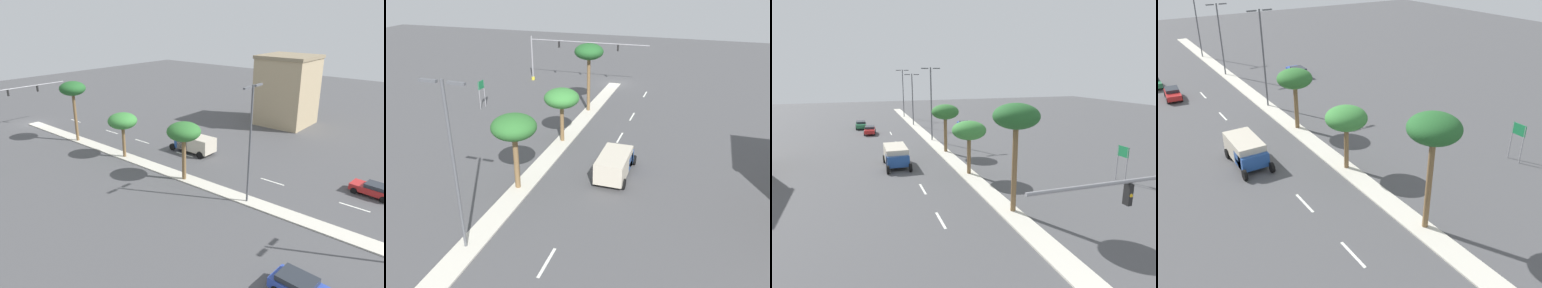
% 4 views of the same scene
% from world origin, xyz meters
% --- Properties ---
extents(ground_plane, '(160.00, 160.00, 0.00)m').
position_xyz_m(ground_plane, '(0.00, 33.65, 0.00)').
color(ground_plane, '#4C4C4F').
extents(median_curb, '(1.80, 86.53, 0.12)m').
position_xyz_m(median_curb, '(0.00, 43.26, 0.06)').
color(median_curb, beige).
rests_on(median_curb, ground).
extents(lane_stripe_outboard, '(0.20, 2.80, 0.01)m').
position_xyz_m(lane_stripe_outboard, '(-5.40, 4.00, 0.01)').
color(lane_stripe_outboard, silver).
rests_on(lane_stripe_outboard, ground).
extents(lane_stripe_center, '(0.20, 2.80, 0.01)m').
position_xyz_m(lane_stripe_center, '(-5.40, 13.66, 0.01)').
color(lane_stripe_center, silver).
rests_on(lane_stripe_center, ground).
extents(lane_stripe_left, '(0.20, 2.80, 0.01)m').
position_xyz_m(lane_stripe_left, '(-5.40, 20.44, 0.01)').
color(lane_stripe_left, silver).
rests_on(lane_stripe_left, ground).
extents(lane_stripe_leading, '(0.20, 2.80, 0.01)m').
position_xyz_m(lane_stripe_leading, '(-5.40, 28.44, 0.01)').
color(lane_stripe_leading, silver).
rests_on(lane_stripe_leading, ground).
extents(lane_stripe_trailing, '(0.20, 2.80, 0.01)m').
position_xyz_m(lane_stripe_trailing, '(-5.40, 40.99, 0.01)').
color(lane_stripe_trailing, silver).
rests_on(lane_stripe_trailing, ground).
extents(traffic_signal_gantry, '(18.66, 0.53, 6.97)m').
position_xyz_m(traffic_signal_gantry, '(8.12, 1.77, 4.66)').
color(traffic_signal_gantry, gray).
rests_on(traffic_signal_gantry, ground).
extents(directional_road_sign, '(0.10, 1.34, 3.58)m').
position_xyz_m(directional_road_sign, '(13.68, 16.43, 2.56)').
color(directional_road_sign, gray).
rests_on(directional_road_sign, ground).
extents(palm_tree_rear, '(3.50, 3.50, 8.35)m').
position_xyz_m(palm_tree_rear, '(0.31, 13.33, 7.33)').
color(palm_tree_rear, brown).
rests_on(palm_tree_rear, median_curb).
extents(palm_tree_inboard, '(3.57, 3.57, 5.61)m').
position_xyz_m(palm_tree_inboard, '(0.13, 23.31, 4.68)').
color(palm_tree_inboard, brown).
rests_on(palm_tree_inboard, median_curb).
extents(palm_tree_near, '(3.60, 3.60, 6.35)m').
position_xyz_m(palm_tree_near, '(0.29, 33.40, 5.37)').
color(palm_tree_near, brown).
rests_on(palm_tree_near, median_curb).
extents(street_lamp_mid, '(2.90, 0.24, 11.16)m').
position_xyz_m(street_lamp_mid, '(0.19, 41.30, 6.56)').
color(street_lamp_mid, '#515459').
rests_on(street_lamp_mid, median_curb).
extents(box_truck, '(2.68, 5.91, 2.26)m').
position_xyz_m(box_truck, '(-6.82, 28.85, 1.26)').
color(box_truck, '#234C99').
rests_on(box_truck, ground).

